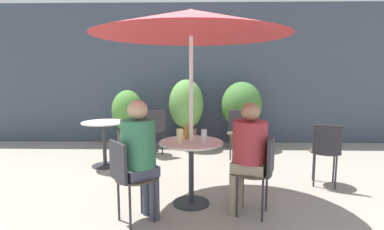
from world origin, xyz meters
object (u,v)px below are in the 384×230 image
Objects in this scene: beer_glass_1 at (180,136)px; seated_person_1 at (248,149)px; beer_glass_0 at (187,131)px; bistro_chair_3 at (238,129)px; cafe_table_near at (191,158)px; umbrella at (191,23)px; bistro_chair_1 at (261,168)px; bistro_chair_0 at (127,173)px; bistro_chair_4 at (155,127)px; potted_plant_1 at (186,109)px; beer_glass_2 at (204,136)px; cafe_table_far at (104,134)px; potted_plant_0 at (128,116)px; potted_plant_2 at (241,109)px; bistro_chair_2 at (326,148)px; seated_person_0 at (140,150)px.

seated_person_1 is at bearing -11.16° from beer_glass_1.
bistro_chair_3 is at bearing 65.68° from beer_glass_0.
umbrella reaches higher than cafe_table_near.
umbrella is (-0.74, 0.28, 1.51)m from bistro_chair_1.
bistro_chair_0 and bistro_chair_4 have the same top height.
potted_plant_1 reaches higher than bistro_chair_0.
bistro_chair_0 is at bearing -113.56° from bistro_chair_3.
bistro_chair_0 is 2.86m from bistro_chair_3.
cafe_table_near is at bearing -86.43° from potted_plant_1.
beer_glass_2 is 2.77m from potted_plant_1.
cafe_table_far is 1.17m from potted_plant_0.
bistro_chair_4 is 5.68× the size of beer_glass_2.
bistro_chair_4 is (-0.12, 2.60, 0.00)m from bistro_chair_0.
bistro_chair_4 is at bearing -36.46° from bistro_chair_0.
umbrella reaches higher than beer_glass_1.
potted_plant_2 reaches higher than bistro_chair_0.
cafe_table_near and cafe_table_far have the same top height.
umbrella is at bearing 82.41° from cafe_table_near.
bistro_chair_2 is 1.75m from beer_glass_2.
beer_glass_0 is (0.56, 0.64, 0.30)m from bistro_chair_0.
cafe_table_near is at bearing 36.49° from bistro_chair_2.
potted_plant_0 reaches higher than cafe_table_far.
beer_glass_2 is (-0.46, 0.19, 0.10)m from seated_person_1.
bistro_chair_1 is 1.70m from umbrella.
beer_glass_1 is at bearing 75.47° from bistro_chair_4.
bistro_chair_3 is 2.25m from seated_person_1.
bistro_chair_0 is 1.00× the size of bistro_chair_4.
beer_glass_2 is 0.11× the size of potted_plant_2.
bistro_chair_2 is 2.39m from umbrella.
cafe_table_far is 1.00m from bistro_chair_4.
potted_plant_2 is (0.16, 0.76, 0.27)m from bistro_chair_3.
beer_glass_1 is at bearing -48.52° from cafe_table_far.
beer_glass_1 is (-0.72, 0.14, 0.10)m from seated_person_1.
bistro_chair_3 is at bearing 146.02° from bistro_chair_4.
bistro_chair_1 is 2.80m from bistro_chair_4.
bistro_chair_3 is (0.79, 2.00, -0.02)m from cafe_table_near.
cafe_table_far is at bearing -159.54° from bistro_chair_3.
bistro_chair_0 is 5.68× the size of beer_glass_2.
bistro_chair_0 is at bearing 90.00° from seated_person_0.
cafe_table_far is at bearing -134.45° from potted_plant_1.
cafe_table_far is 1.85m from potted_plant_1.
cafe_table_near is at bearing -90.00° from seated_person_1.
potted_plant_2 is (1.46, 3.16, 0.06)m from seated_person_0.
seated_person_1 reaches higher than cafe_table_far.
bistro_chair_1 reaches higher than cafe_table_near.
potted_plant_0 is (-1.94, 2.80, -0.04)m from seated_person_1.
seated_person_0 is (0.23, -2.51, 0.21)m from bistro_chair_4.
potted_plant_0 is (-3.09, 2.00, 0.15)m from bistro_chair_2.
potted_plant_2 is at bearing 4.64° from potted_plant_0.
potted_plant_2 is at bearing -163.11° from bistro_chair_1.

